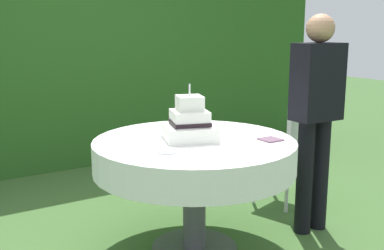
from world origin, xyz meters
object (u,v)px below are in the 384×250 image
object	(u,v)px
cake_table	(194,157)
napkin_stack	(271,140)
wedding_cake	(190,124)
standing_person	(316,109)
serving_plate_near	(167,151)
garden_chair	(290,144)
serving_plate_far	(158,128)

from	to	relation	value
cake_table	napkin_stack	distance (m)	0.52
wedding_cake	cake_table	bearing A→B (deg)	-55.20
cake_table	standing_person	size ratio (longest dim) A/B	0.84
wedding_cake	napkin_stack	bearing A→B (deg)	-34.73
wedding_cake	serving_plate_near	size ratio (longest dim) A/B	3.04
napkin_stack	garden_chair	distance (m)	0.92
cake_table	garden_chair	xyz separation A→B (m)	(1.13, 0.27, -0.12)
serving_plate_near	garden_chair	size ratio (longest dim) A/B	0.15
wedding_cake	standing_person	size ratio (longest dim) A/B	0.26
napkin_stack	standing_person	xyz separation A→B (m)	(0.49, 0.07, 0.15)
cake_table	standing_person	bearing A→B (deg)	-12.66
napkin_stack	standing_person	distance (m)	0.52
serving_plate_near	cake_table	bearing A→B (deg)	29.89
serving_plate_near	napkin_stack	distance (m)	0.73
standing_person	serving_plate_near	bearing A→B (deg)	178.56
serving_plate_near	garden_chair	world-z (taller)	garden_chair
serving_plate_near	standing_person	size ratio (longest dim) A/B	0.09
napkin_stack	garden_chair	xyz separation A→B (m)	(0.71, 0.55, -0.24)
napkin_stack	serving_plate_near	bearing A→B (deg)	171.88
wedding_cake	napkin_stack	xyz separation A→B (m)	(0.44, -0.30, -0.10)
serving_plate_far	napkin_stack	bearing A→B (deg)	-56.93
cake_table	serving_plate_near	xyz separation A→B (m)	(-0.30, -0.17, 0.12)
cake_table	wedding_cake	size ratio (longest dim) A/B	3.21
garden_chair	standing_person	bearing A→B (deg)	-114.42
cake_table	garden_chair	world-z (taller)	garden_chair
garden_chair	standing_person	size ratio (longest dim) A/B	0.56
serving_plate_far	garden_chair	bearing A→B (deg)	-8.04
napkin_stack	standing_person	world-z (taller)	standing_person
wedding_cake	serving_plate_near	bearing A→B (deg)	-144.84
serving_plate_near	napkin_stack	world-z (taller)	serving_plate_near
cake_table	garden_chair	distance (m)	1.16
napkin_stack	garden_chair	bearing A→B (deg)	37.68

